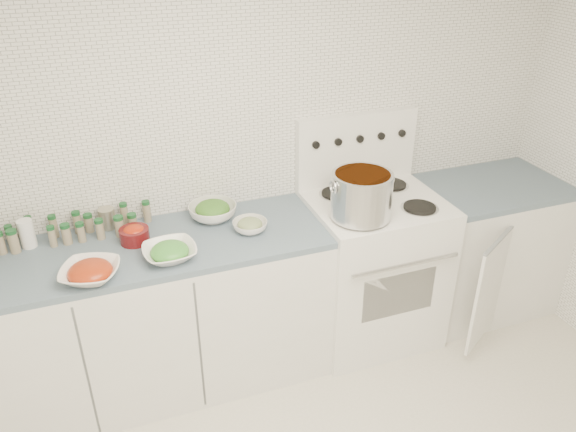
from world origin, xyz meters
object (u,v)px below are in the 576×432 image
object	(u,v)px
stove	(371,264)
stock_pot	(362,193)
bowl_snowpea	(170,252)
bowl_tomato	(90,272)

from	to	relation	value
stove	stock_pot	size ratio (longest dim) A/B	3.94
stove	stock_pot	bearing A→B (deg)	-139.52
stove	bowl_snowpea	world-z (taller)	stove
bowl_tomato	bowl_snowpea	xyz separation A→B (m)	(0.37, 0.05, -0.00)
bowl_tomato	bowl_snowpea	size ratio (longest dim) A/B	1.23
bowl_tomato	bowl_snowpea	world-z (taller)	bowl_tomato
stock_pot	bowl_snowpea	world-z (taller)	stock_pot
bowl_snowpea	bowl_tomato	bearing A→B (deg)	-172.36
stock_pot	bowl_tomato	world-z (taller)	stock_pot
stock_pot	bowl_snowpea	distance (m)	1.03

